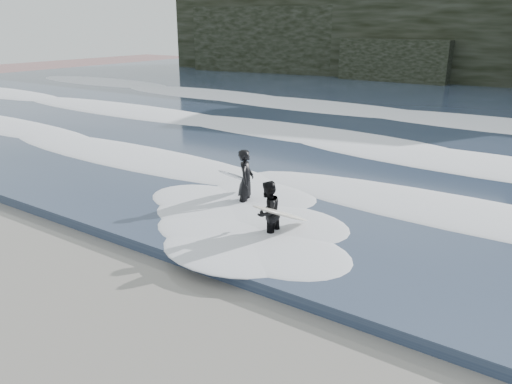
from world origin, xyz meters
TOP-DOWN VIEW (x-y plane):
  - ground at (0.00, 0.00)m, footprint 120.00×120.00m
  - sea at (0.00, 29.00)m, footprint 90.00×52.00m
  - headland at (0.00, 46.00)m, footprint 70.00×9.00m
  - foam_near at (0.00, 9.00)m, footprint 60.00×3.20m
  - foam_mid at (0.00, 16.00)m, footprint 60.00×4.00m
  - foam_far at (0.00, 25.00)m, footprint 60.00×4.80m
  - surfer_left at (-0.24, 6.93)m, footprint 1.03×1.79m
  - surfer_right at (1.71, 5.33)m, footprint 1.20×2.17m

SIDE VIEW (x-z plane):
  - ground at x=0.00m, z-range 0.00..0.00m
  - sea at x=0.00m, z-range 0.00..0.30m
  - foam_near at x=0.00m, z-range 0.30..0.50m
  - foam_mid at x=0.00m, z-range 0.30..0.54m
  - foam_far at x=0.00m, z-range 0.30..0.60m
  - surfer_right at x=1.71m, z-range 0.01..1.69m
  - surfer_left at x=-0.24m, z-range 0.01..1.92m
  - headland at x=0.00m, z-range 0.00..10.00m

